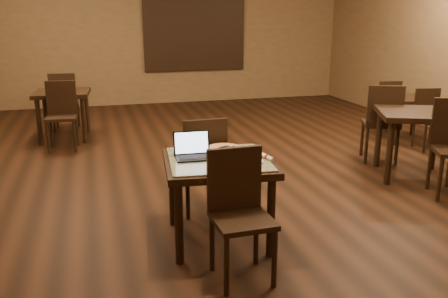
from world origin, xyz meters
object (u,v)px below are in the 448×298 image
object	(u,v)px
other_table_a_chair_far	(386,103)
other_table_c	(416,123)
other_table_b_chair_near	(62,111)
other_table_c_chair_far	(382,119)
pizza_pan	(224,150)
other_table_b	(63,99)
chair_main_near	(239,206)
other_table_b_chair_far	(64,98)
laptop	(193,151)
tiled_table	(218,170)
other_table_a_chair_near	(429,115)
other_table_a	(407,105)
chair_main_far	(203,160)

from	to	relation	value
other_table_a_chair_far	other_table_c	world-z (taller)	other_table_a_chair_far
other_table_b_chair_near	other_table_c_chair_far	bearing A→B (deg)	-20.46
other_table_a_chair_far	pizza_pan	bearing A→B (deg)	47.40
other_table_b	other_table_c	distance (m)	5.31
chair_main_near	other_table_b_chair_far	world-z (taller)	other_table_b_chair_far
other_table_b	other_table_c_chair_far	xyz separation A→B (m)	(4.23, -2.52, -0.05)
chair_main_near	laptop	world-z (taller)	chair_main_near
chair_main_near	other_table_b_chair_near	bearing A→B (deg)	107.31
pizza_pan	other_table_b_chair_near	xyz separation A→B (m)	(-1.59, 3.37, -0.19)
tiled_table	other_table_c_chair_far	xyz separation A→B (m)	(2.76, 1.68, -0.05)
pizza_pan	other_table_b	size ratio (longest dim) A/B	0.44
pizza_pan	other_table_a_chair_near	bearing A→B (deg)	26.70
tiled_table	pizza_pan	world-z (taller)	pizza_pan
other_table_a	other_table_c_chair_far	bearing A→B (deg)	-129.34
chair_main_far	other_table_c	bearing A→B (deg)	-174.01
other_table_b_chair_near	other_table_c_chair_far	xyz separation A→B (m)	(4.23, -1.93, 0.03)
other_table_a	other_table_c	distance (m)	1.92
other_table_b_chair_far	other_table_c	bearing A→B (deg)	142.83
tiled_table	chair_main_far	size ratio (longest dim) A/B	1.01
chair_main_far	other_table_a_chair_near	bearing A→B (deg)	-161.49
laptop	pizza_pan	bearing A→B (deg)	25.63
other_table_c	other_table_c_chair_far	size ratio (longest dim) A/B	1.08
pizza_pan	other_table_c_chair_far	size ratio (longest dim) A/B	0.37
other_table_b	other_table_b_chair_far	xyz separation A→B (m)	(-0.01, 0.59, -0.08)
other_table_a_chair_far	other_table_b_chair_near	bearing A→B (deg)	4.40
chair_main_far	other_table_b_chair_near	world-z (taller)	other_table_b_chair_near
other_table_b	other_table_b_chair_far	distance (m)	0.60
chair_main_near	other_table_b	bearing A→B (deg)	105.17
other_table_a_chair_far	other_table_c_chair_far	size ratio (longest dim) A/B	0.84
chair_main_near	pizza_pan	distance (m)	0.89
other_table_c	other_table_c_chair_far	world-z (taller)	other_table_c_chair_far
tiled_table	other_table_b_chair_far	distance (m)	5.02
chair_main_near	other_table_b	size ratio (longest dim) A/B	1.11
tiled_table	chair_main_far	xyz separation A→B (m)	(0.00, 0.61, -0.09)
tiled_table	other_table_c	bearing A→B (deg)	26.42
pizza_pan	other_table_b	xyz separation A→B (m)	(-1.60, 3.96, -0.11)
laptop	other_table_c_chair_far	distance (m)	3.36
other_table_a_chair_far	other_table_b	bearing A→B (deg)	-1.87
tiled_table	other_table_b_chair_far	xyz separation A→B (m)	(-1.48, 4.80, -0.09)
other_table_a_chair_far	other_table_b	size ratio (longest dim) A/B	1.01
other_table_b_chair_far	other_table_c	size ratio (longest dim) A/B	0.87
pizza_pan	other_table_a	world-z (taller)	pizza_pan
other_table_a	other_table_a_chair_near	distance (m)	0.53
other_table_a_chair_near	other_table_b_chair_far	xyz separation A→B (m)	(-5.34, 2.68, 0.06)
other_table_b_chair_near	chair_main_far	bearing A→B (deg)	-59.73
laptop	pizza_pan	distance (m)	0.35
laptop	other_table_a_chair_near	bearing A→B (deg)	28.60
chair_main_far	other_table_b	xyz separation A→B (m)	(-1.48, 3.59, 0.09)
tiled_table	other_table_c_chair_far	size ratio (longest dim) A/B	0.94
chair_main_near	other_table_a	xyz separation A→B (m)	(3.85, 3.26, 0.02)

